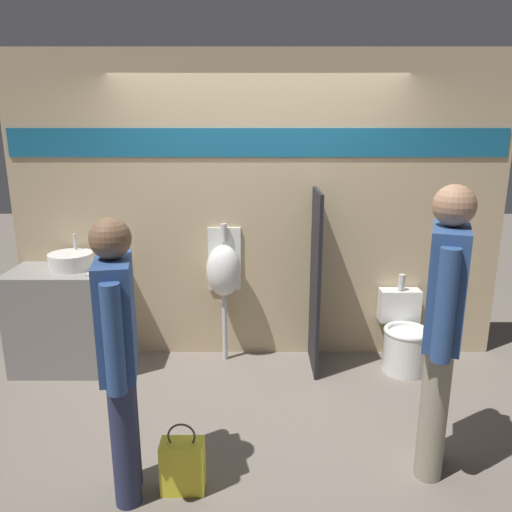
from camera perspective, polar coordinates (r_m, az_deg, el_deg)
ground_plane at (r=4.31m, az=0.01°, el=-14.21°), size 16.00×16.00×0.00m
display_wall at (r=4.43m, az=-0.03°, el=5.32°), size 4.34×0.07×2.70m
sink_counter at (r=4.68m, az=-20.88°, el=-6.79°), size 0.93×0.55×0.89m
sink_basin at (r=4.56m, az=-20.64°, el=-0.53°), size 0.38×0.38×0.27m
cell_phone at (r=4.35m, az=-18.49°, el=-1.90°), size 0.07×0.14×0.01m
divider_near_counter at (r=4.30m, az=6.51°, el=-2.95°), size 0.03×0.54×1.57m
urinal_near_counter at (r=4.40m, az=-3.96°, el=-1.69°), size 0.31×0.27×1.25m
toilet at (r=4.61m, az=16.30°, el=-9.04°), size 0.39×0.56×0.80m
person_in_vest at (r=3.12m, az=20.26°, el=-7.01°), size 0.34×0.59×1.78m
person_with_lanyard at (r=2.85m, az=-15.65°, el=-10.46°), size 0.26×0.56×1.64m
shopping_bag at (r=3.19m, az=-8.61°, el=-22.60°), size 0.25×0.14×0.44m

